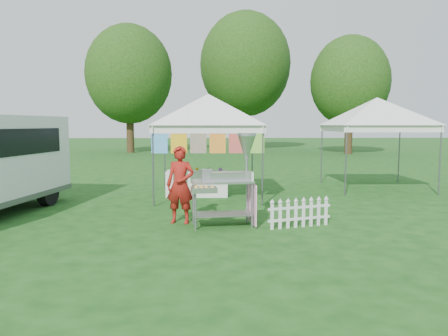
{
  "coord_description": "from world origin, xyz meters",
  "views": [
    {
      "loc": [
        0.07,
        -9.2,
        2.12
      ],
      "look_at": [
        0.38,
        1.03,
        1.1
      ],
      "focal_mm": 35.0,
      "sensor_mm": 36.0,
      "label": 1
    }
  ],
  "objects": [
    {
      "name": "canopy_main",
      "position": [
        0.0,
        3.49,
        2.99
      ],
      "size": [
        4.24,
        4.24,
        3.45
      ],
      "color": "#59595E",
      "rests_on": "ground"
    },
    {
      "name": "display_table",
      "position": [
        -0.34,
        3.67,
        0.38
      ],
      "size": [
        1.8,
        0.7,
        0.76
      ],
      "primitive_type": "cube",
      "color": "white",
      "rests_on": "ground"
    },
    {
      "name": "tree_left",
      "position": [
        -6.0,
        24.0,
        5.83
      ],
      "size": [
        6.4,
        6.4,
        9.53
      ],
      "color": "#342713",
      "rests_on": "ground"
    },
    {
      "name": "vendor",
      "position": [
        -0.58,
        0.1,
        0.83
      ],
      "size": [
        0.68,
        0.51,
        1.67
      ],
      "primitive_type": "imported",
      "rotation": [
        0.0,
        0.0,
        -0.21
      ],
      "color": "maroon",
      "rests_on": "ground"
    },
    {
      "name": "tree_right",
      "position": [
        10.0,
        22.0,
        5.18
      ],
      "size": [
        5.6,
        5.6,
        8.42
      ],
      "color": "#342713",
      "rests_on": "ground"
    },
    {
      "name": "ground",
      "position": [
        0.0,
        0.0,
        0.0
      ],
      "size": [
        120.0,
        120.0,
        0.0
      ],
      "primitive_type": "plane",
      "color": "#164313",
      "rests_on": "ground"
    },
    {
      "name": "donut_cart",
      "position": [
        0.51,
        -0.21,
        1.14
      ],
      "size": [
        1.4,
        1.1,
        1.95
      ],
      "rotation": [
        0.0,
        0.0,
        0.12
      ],
      "color": "gray",
      "rests_on": "ground"
    },
    {
      "name": "canopy_right",
      "position": [
        5.5,
        5.0,
        2.99
      ],
      "size": [
        4.24,
        4.24,
        3.45
      ],
      "color": "#59595E",
      "rests_on": "ground"
    },
    {
      "name": "picket_fence",
      "position": [
        1.91,
        -0.38,
        0.29
      ],
      "size": [
        1.38,
        0.46,
        0.56
      ],
      "rotation": [
        0.0,
        0.0,
        0.31
      ],
      "color": "silver",
      "rests_on": "ground"
    },
    {
      "name": "tree_mid",
      "position": [
        3.0,
        28.0,
        7.14
      ],
      "size": [
        7.6,
        7.6,
        11.52
      ],
      "color": "#342713",
      "rests_on": "ground"
    }
  ]
}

